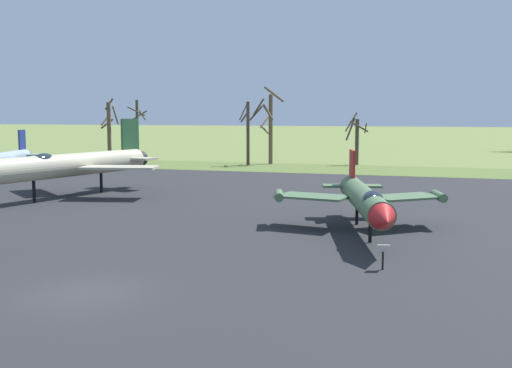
{
  "coord_description": "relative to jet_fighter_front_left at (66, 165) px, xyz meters",
  "views": [
    {
      "loc": [
        11.85,
        -17.82,
        6.15
      ],
      "look_at": [
        0.38,
        18.48,
        1.84
      ],
      "focal_mm": 43.37,
      "sensor_mm": 36.0,
      "label": 1
    }
  ],
  "objects": [
    {
      "name": "bare_tree_far_right",
      "position": [
        15.77,
        36.81,
        0.81
      ],
      "size": [
        2.96,
        2.98,
        6.38
      ],
      "color": "#42382D",
      "rests_on": "ground"
    },
    {
      "name": "bare_tree_far_left",
      "position": [
        -17.06,
        34.71,
        1.76
      ],
      "size": [
        2.46,
        2.15,
        8.31
      ],
      "color": "brown",
      "rests_on": "ground"
    },
    {
      "name": "bare_tree_right_of_center",
      "position": [
        5.66,
        34.08,
        2.3
      ],
      "size": [
        3.18,
        3.07,
        9.49
      ],
      "color": "brown",
      "rests_on": "ground"
    },
    {
      "name": "bare_tree_left_of_center",
      "position": [
        -12.42,
        34.02,
        1.87
      ],
      "size": [
        2.68,
        2.74,
        8.01
      ],
      "color": "#42382D",
      "rests_on": "ground"
    },
    {
      "name": "asphalt_apron",
      "position": [
        14.94,
        -4.14,
        -2.45
      ],
      "size": [
        87.02,
        55.52,
        0.05
      ],
      "primitive_type": "cube",
      "color": "#28282B",
      "rests_on": "ground"
    },
    {
      "name": "info_placard_front_right",
      "position": [
        24.37,
        -14.4,
        -1.8
      ],
      "size": [
        0.55,
        0.39,
        1.09
      ],
      "color": "black",
      "rests_on": "ground"
    },
    {
      "name": "ground_plane",
      "position": [
        14.94,
        -20.8,
        -2.48
      ],
      "size": [
        600.0,
        600.0,
        0.0
      ],
      "primitive_type": "plane",
      "color": "olive"
    },
    {
      "name": "jet_fighter_rear_left",
      "position": [
        -14.47,
        10.56,
        -0.6
      ],
      "size": [
        9.73,
        13.38,
        4.54
      ],
      "color": "#8EA3B2",
      "rests_on": "ground"
    },
    {
      "name": "jet_fighter_front_left",
      "position": [
        0.0,
        0.0,
        0.0
      ],
      "size": [
        12.66,
        17.46,
        5.79
      ],
      "color": "#B7B293",
      "rests_on": "ground"
    },
    {
      "name": "bare_tree_center",
      "position": [
        3.61,
        32.1,
        2.05
      ],
      "size": [
        3.11,
        2.62,
        8.05
      ],
      "color": "#42382D",
      "rests_on": "ground"
    },
    {
      "name": "grass_verge_strip",
      "position": [
        14.94,
        29.61,
        -2.45
      ],
      "size": [
        147.02,
        12.0,
        0.06
      ],
      "primitive_type": "cube",
      "color": "#586A31",
      "rests_on": "ground"
    },
    {
      "name": "jet_fighter_front_right",
      "position": [
        22.64,
        -7.18,
        -0.62
      ],
      "size": [
        9.36,
        12.93,
        4.05
      ],
      "color": "#4C6B47",
      "rests_on": "ground"
    }
  ]
}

